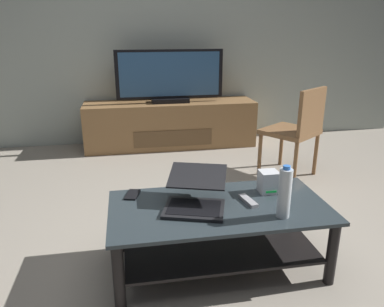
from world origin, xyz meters
TOP-DOWN VIEW (x-y plane):
  - ground_plane at (0.00, 0.00)m, footprint 7.68×7.68m
  - back_wall at (0.00, 2.51)m, footprint 6.40×0.12m
  - coffee_table at (0.11, -0.24)m, footprint 1.25×0.63m
  - media_cabinet at (0.13, 2.19)m, footprint 1.99×0.49m
  - television at (0.13, 2.16)m, footprint 1.22×0.20m
  - dining_chair at (1.17, 1.00)m, footprint 0.61×0.61m
  - laptop at (-0.02, -0.21)m, footprint 0.44×0.49m
  - router_box at (0.45, -0.11)m, footprint 0.11×0.11m
  - water_bottle_near at (0.42, -0.42)m, footprint 0.07×0.07m
  - cell_phone at (-0.37, -0.02)m, footprint 0.11×0.15m
  - tv_remote at (0.29, -0.23)m, footprint 0.07×0.17m

SIDE VIEW (x-z plane):
  - ground_plane at x=0.00m, z-range 0.00..0.00m
  - media_cabinet at x=0.13m, z-range 0.00..0.53m
  - coffee_table at x=0.11m, z-range 0.08..0.48m
  - cell_phone at x=-0.37m, z-range 0.40..0.41m
  - tv_remote at x=0.29m, z-range 0.40..0.42m
  - laptop at x=-0.02m, z-range 0.38..0.55m
  - router_box at x=0.45m, z-range 0.40..0.54m
  - dining_chair at x=1.17m, z-range 0.06..0.91m
  - water_bottle_near at x=0.42m, z-range 0.39..0.68m
  - television at x=0.13m, z-range 0.52..1.12m
  - back_wall at x=0.00m, z-range 0.00..2.80m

